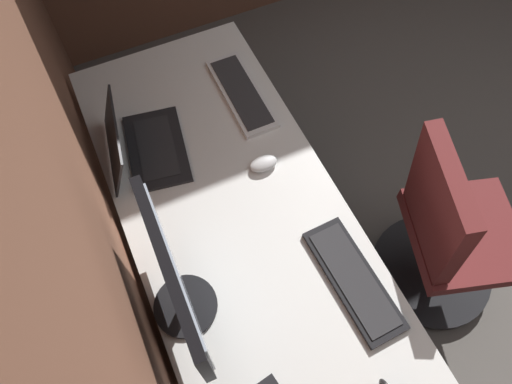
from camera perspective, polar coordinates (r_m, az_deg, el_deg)
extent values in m
cube|color=brown|center=(0.98, -19.09, -16.01)|extent=(4.77, 0.10, 2.60)
cube|color=white|center=(1.64, -1.59, -4.60)|extent=(1.87, 0.74, 0.03)
cylinder|color=silver|center=(2.46, -3.07, 11.78)|extent=(0.05, 0.05, 0.70)
cylinder|color=silver|center=(2.40, -16.92, 6.59)|extent=(0.05, 0.05, 0.70)
cube|color=white|center=(1.91, 1.06, -15.87)|extent=(0.40, 0.50, 0.69)
cube|color=silver|center=(1.96, 7.97, -12.70)|extent=(0.37, 0.01, 0.61)
cylinder|color=black|center=(1.55, -8.40, -13.31)|extent=(0.20, 0.20, 0.01)
cylinder|color=black|center=(1.49, -8.68, -12.73)|extent=(0.04, 0.04, 0.10)
cube|color=black|center=(1.31, -9.84, -10.31)|extent=(0.51, 0.04, 0.29)
cube|color=#B2BCCC|center=(1.31, -9.14, -10.03)|extent=(0.47, 0.02, 0.26)
cube|color=black|center=(1.82, -11.78, 5.12)|extent=(0.37, 0.26, 0.01)
cube|color=#262628|center=(1.81, -11.83, 5.27)|extent=(0.29, 0.18, 0.00)
cube|color=black|center=(1.75, -16.72, 5.88)|extent=(0.35, 0.13, 0.19)
cube|color=#19234C|center=(1.75, -16.72, 5.88)|extent=(0.32, 0.11, 0.16)
cube|color=black|center=(1.58, 11.57, -10.20)|extent=(0.43, 0.16, 0.02)
cube|color=#2D2D30|center=(1.57, 11.64, -10.07)|extent=(0.38, 0.13, 0.00)
cube|color=silver|center=(1.94, -1.74, 11.71)|extent=(0.42, 0.14, 0.02)
cube|color=#2D2D30|center=(1.93, -1.75, 11.92)|extent=(0.38, 0.11, 0.00)
ellipsoid|color=silver|center=(1.73, 0.89, 3.41)|extent=(0.06, 0.10, 0.03)
cube|color=maroon|center=(2.09, 23.64, -4.67)|extent=(0.54, 0.53, 0.07)
cube|color=maroon|center=(1.76, 20.86, -1.84)|extent=(0.42, 0.24, 0.50)
cylinder|color=black|center=(2.27, 21.70, -6.94)|extent=(0.05, 0.05, 0.37)
cylinder|color=black|center=(2.45, 20.15, -8.74)|extent=(0.56, 0.56, 0.03)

